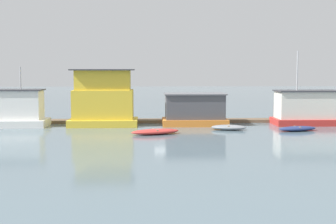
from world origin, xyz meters
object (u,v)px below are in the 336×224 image
object	(u,v)px
houseboat_yellow	(103,100)
houseboat_red	(307,108)
houseboat_white	(17,110)
dinghy_navy	(298,129)
mooring_post_centre	(333,114)
houseboat_orange	(195,110)
dinghy_grey	(229,127)
mooring_post_far_left	(122,117)
dinghy_red	(155,132)

from	to	relation	value
houseboat_yellow	houseboat_red	bearing A→B (deg)	0.02
houseboat_white	dinghy_navy	distance (m)	26.04
mooring_post_centre	houseboat_orange	bearing A→B (deg)	-174.85
houseboat_red	dinghy_grey	size ratio (longest dim) A/B	2.15
dinghy_grey	houseboat_orange	bearing A→B (deg)	125.99
houseboat_white	houseboat_yellow	bearing A→B (deg)	2.31
houseboat_orange	mooring_post_far_left	size ratio (longest dim) A/B	4.46
dinghy_navy	houseboat_red	bearing A→B (deg)	62.64
houseboat_white	dinghy_grey	xyz separation A→B (m)	(19.69, -3.34, -1.37)
houseboat_yellow	dinghy_red	world-z (taller)	houseboat_yellow
houseboat_white	houseboat_orange	bearing A→B (deg)	1.29
mooring_post_far_left	mooring_post_centre	size ratio (longest dim) A/B	0.78
dinghy_red	houseboat_orange	bearing A→B (deg)	58.12
houseboat_white	mooring_post_centre	world-z (taller)	houseboat_white
houseboat_yellow	dinghy_grey	size ratio (longest dim) A/B	1.96
dinghy_red	dinghy_grey	world-z (taller)	dinghy_red
houseboat_yellow	houseboat_red	distance (m)	19.94
houseboat_white	dinghy_grey	distance (m)	20.02
dinghy_red	mooring_post_centre	distance (m)	19.65
houseboat_red	dinghy_grey	bearing A→B (deg)	-156.29
houseboat_white	houseboat_red	bearing A→B (deg)	0.69
houseboat_white	mooring_post_far_left	distance (m)	10.02
dinghy_grey	mooring_post_centre	bearing A→B (deg)	23.56
dinghy_red	mooring_post_far_left	size ratio (longest dim) A/B	3.13
dinghy_navy	mooring_post_centre	xyz separation A→B (m)	(5.53, 6.03, 0.68)
dinghy_navy	mooring_post_centre	distance (m)	8.21
dinghy_red	dinghy_navy	size ratio (longest dim) A/B	1.15
houseboat_yellow	dinghy_navy	size ratio (longest dim) A/B	1.72
houseboat_yellow	houseboat_orange	size ratio (longest dim) A/B	1.04
houseboat_orange	dinghy_navy	size ratio (longest dim) A/B	1.64
houseboat_orange	dinghy_grey	bearing A→B (deg)	-54.01
houseboat_yellow	houseboat_red	world-z (taller)	houseboat_red
dinghy_red	dinghy_navy	world-z (taller)	dinghy_red
houseboat_red	mooring_post_far_left	bearing A→B (deg)	175.84
houseboat_red	mooring_post_centre	distance (m)	3.45
houseboat_orange	dinghy_grey	size ratio (longest dim) A/B	1.87
houseboat_white	dinghy_navy	world-z (taller)	houseboat_white
houseboat_red	dinghy_navy	xyz separation A→B (m)	(-2.44, -4.71, -1.39)
houseboat_red	dinghy_grey	world-z (taller)	houseboat_red
houseboat_red	dinghy_grey	xyz separation A→B (m)	(-8.38, -3.68, -1.38)
houseboat_orange	houseboat_white	bearing A→B (deg)	-178.71
mooring_post_centre	houseboat_yellow	bearing A→B (deg)	-176.69
houseboat_red	houseboat_white	bearing A→B (deg)	-179.31
houseboat_red	dinghy_red	bearing A→B (deg)	-157.33
houseboat_orange	mooring_post_centre	size ratio (longest dim) A/B	3.48
houseboat_red	dinghy_red	size ratio (longest dim) A/B	1.64
mooring_post_centre	dinghy_red	bearing A→B (deg)	-157.25
houseboat_red	dinghy_navy	size ratio (longest dim) A/B	1.89
houseboat_yellow	mooring_post_centre	world-z (taller)	houseboat_yellow
dinghy_red	mooring_post_centre	size ratio (longest dim) A/B	2.44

